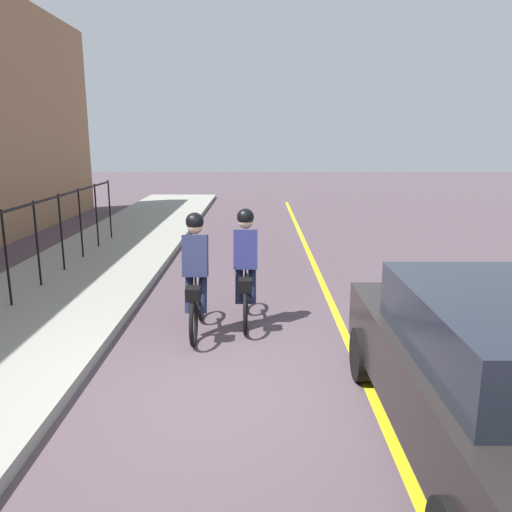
{
  "coord_description": "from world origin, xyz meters",
  "views": [
    {
      "loc": [
        -5.27,
        -0.3,
        2.85
      ],
      "look_at": [
        2.74,
        -0.27,
        1.0
      ],
      "focal_mm": 35.76,
      "sensor_mm": 36.0,
      "label": 1
    }
  ],
  "objects": [
    {
      "name": "ground_plane",
      "position": [
        0.0,
        0.0,
        0.0
      ],
      "size": [
        80.0,
        80.0,
        0.0
      ],
      "primitive_type": "plane",
      "color": "#4C3E46"
    },
    {
      "name": "lane_line_centre",
      "position": [
        0.0,
        -1.6,
        0.0
      ],
      "size": [
        36.0,
        0.12,
        0.01
      ],
      "primitive_type": "cube",
      "color": "yellow",
      "rests_on": "ground"
    },
    {
      "name": "cyclist_lead",
      "position": [
        2.32,
        -0.11,
        0.91
      ],
      "size": [
        1.71,
        0.36,
        1.83
      ],
      "rotation": [
        0.0,
        0.0,
        0.01
      ],
      "color": "black",
      "rests_on": "ground"
    },
    {
      "name": "cyclist_follow",
      "position": [
        1.89,
        0.61,
        0.91
      ],
      "size": [
        1.71,
        0.36,
        1.83
      ],
      "rotation": [
        0.0,
        0.0,
        0.01
      ],
      "color": "black",
      "rests_on": "ground"
    },
    {
      "name": "patrol_sedan",
      "position": [
        -1.12,
        -2.41,
        0.82
      ],
      "size": [
        4.4,
        1.92,
        1.58
      ],
      "rotation": [
        0.0,
        0.0,
        -0.0
      ],
      "color": "black",
      "rests_on": "ground"
    }
  ]
}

